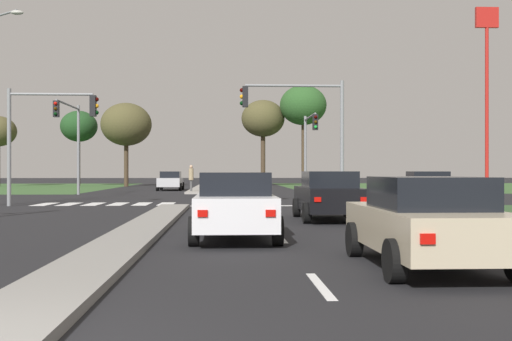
% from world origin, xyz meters
% --- Properties ---
extents(ground_plane, '(200.00, 200.00, 0.00)m').
position_xyz_m(ground_plane, '(0.00, 30.00, 0.00)').
color(ground_plane, black).
extents(grass_verge_far_right, '(35.00, 35.00, 0.01)m').
position_xyz_m(grass_verge_far_right, '(25.50, 54.50, 0.00)').
color(grass_verge_far_right, '#385B2D').
rests_on(grass_verge_far_right, ground).
extents(median_island_near, '(1.20, 22.00, 0.14)m').
position_xyz_m(median_island_near, '(0.00, 11.00, 0.07)').
color(median_island_near, gray).
rests_on(median_island_near, ground).
extents(median_island_far, '(1.20, 36.00, 0.14)m').
position_xyz_m(median_island_far, '(0.00, 55.00, 0.07)').
color(median_island_far, gray).
rests_on(median_island_far, ground).
extents(lane_dash_near, '(0.14, 2.00, 0.01)m').
position_xyz_m(lane_dash_near, '(3.50, 3.47, 0.01)').
color(lane_dash_near, silver).
rests_on(lane_dash_near, ground).
extents(lane_dash_second, '(0.14, 2.00, 0.01)m').
position_xyz_m(lane_dash_second, '(3.50, 9.47, 0.01)').
color(lane_dash_second, silver).
rests_on(lane_dash_second, ground).
extents(lane_dash_third, '(0.14, 2.00, 0.01)m').
position_xyz_m(lane_dash_third, '(3.50, 15.47, 0.01)').
color(lane_dash_third, silver).
rests_on(lane_dash_third, ground).
extents(edge_line_right, '(0.14, 24.00, 0.01)m').
position_xyz_m(edge_line_right, '(6.85, 12.00, 0.01)').
color(edge_line_right, silver).
rests_on(edge_line_right, ground).
extents(stop_bar_near, '(6.40, 0.50, 0.01)m').
position_xyz_m(stop_bar_near, '(3.80, 23.00, 0.01)').
color(stop_bar_near, silver).
rests_on(stop_bar_near, ground).
extents(crosswalk_bar_near, '(0.70, 2.80, 0.01)m').
position_xyz_m(crosswalk_bar_near, '(-6.40, 24.80, 0.01)').
color(crosswalk_bar_near, silver).
rests_on(crosswalk_bar_near, ground).
extents(crosswalk_bar_second, '(0.70, 2.80, 0.01)m').
position_xyz_m(crosswalk_bar_second, '(-5.25, 24.80, 0.01)').
color(crosswalk_bar_second, silver).
rests_on(crosswalk_bar_second, ground).
extents(crosswalk_bar_third, '(0.70, 2.80, 0.01)m').
position_xyz_m(crosswalk_bar_third, '(-4.10, 24.80, 0.01)').
color(crosswalk_bar_third, silver).
rests_on(crosswalk_bar_third, ground).
extents(crosswalk_bar_fourth, '(0.70, 2.80, 0.01)m').
position_xyz_m(crosswalk_bar_fourth, '(-2.95, 24.80, 0.01)').
color(crosswalk_bar_fourth, silver).
rests_on(crosswalk_bar_fourth, ground).
extents(crosswalk_bar_fifth, '(0.70, 2.80, 0.01)m').
position_xyz_m(crosswalk_bar_fifth, '(-1.80, 24.80, 0.01)').
color(crosswalk_bar_fifth, silver).
rests_on(crosswalk_bar_fifth, ground).
extents(crosswalk_bar_sixth, '(0.70, 2.80, 0.01)m').
position_xyz_m(crosswalk_bar_sixth, '(-0.65, 24.80, 0.01)').
color(crosswalk_bar_sixth, silver).
rests_on(crosswalk_bar_sixth, ground).
extents(car_maroon_near, '(4.42, 2.01, 1.56)m').
position_xyz_m(car_maroon_near, '(13.54, 28.75, 0.80)').
color(car_maroon_near, maroon).
rests_on(car_maroon_near, ground).
extents(car_black_second, '(2.00, 4.28, 1.58)m').
position_xyz_m(car_black_second, '(5.54, 14.88, 0.81)').
color(car_black_second, black).
rests_on(car_black_second, ground).
extents(car_white_third, '(2.00, 4.54, 1.56)m').
position_xyz_m(car_white_third, '(2.41, 9.48, 0.80)').
color(car_white_third, silver).
rests_on(car_white_third, ground).
extents(car_beige_fourth, '(2.04, 4.34, 1.51)m').
position_xyz_m(car_beige_fourth, '(5.50, 4.98, 0.77)').
color(car_beige_fourth, '#BCAD8E').
rests_on(car_beige_fourth, ground).
extents(car_silver_fifth, '(2.00, 4.60, 1.53)m').
position_xyz_m(car_silver_fifth, '(-2.27, 45.48, 0.79)').
color(car_silver_fifth, '#B7B7BC').
rests_on(car_silver_fifth, ground).
extents(traffic_signal_near_right, '(4.85, 0.32, 5.79)m').
position_xyz_m(traffic_signal_near_right, '(5.87, 23.40, 3.99)').
color(traffic_signal_near_right, gray).
rests_on(traffic_signal_near_right, ground).
extents(traffic_signal_far_left, '(0.32, 5.76, 5.95)m').
position_xyz_m(traffic_signal_far_left, '(-7.60, 34.53, 4.15)').
color(traffic_signal_far_left, gray).
rests_on(traffic_signal_far_left, ground).
extents(traffic_signal_near_left, '(4.11, 0.32, 5.33)m').
position_xyz_m(traffic_signal_near_left, '(-6.11, 23.40, 3.65)').
color(traffic_signal_near_left, gray).
rests_on(traffic_signal_near_left, ground).
extents(traffic_signal_far_right, '(0.32, 5.01, 5.30)m').
position_xyz_m(traffic_signal_far_right, '(7.60, 34.73, 3.69)').
color(traffic_signal_far_right, gray).
rests_on(traffic_signal_far_right, ground).
extents(pedestrian_at_median, '(0.34, 0.34, 1.86)m').
position_xyz_m(pedestrian_at_median, '(-0.25, 39.04, 1.28)').
color(pedestrian_at_median, '#4C4C4C').
rests_on(pedestrian_at_median, median_island_far).
extents(fastfood_pole_sign, '(1.80, 0.40, 14.43)m').
position_xyz_m(fastfood_pole_sign, '(22.69, 42.47, 10.28)').
color(fastfood_pole_sign, red).
rests_on(fastfood_pole_sign, ground).
extents(treeline_second, '(3.82, 3.82, 7.88)m').
position_xyz_m(treeline_second, '(-13.16, 60.50, 6.22)').
color(treeline_second, '#423323').
rests_on(treeline_second, ground).
extents(treeline_third, '(5.08, 5.08, 8.42)m').
position_xyz_m(treeline_third, '(-7.79, 57.64, 6.23)').
color(treeline_third, '#423323').
rests_on(treeline_third, ground).
extents(treeline_fourth, '(4.45, 4.45, 8.88)m').
position_xyz_m(treeline_fourth, '(6.06, 58.46, 6.92)').
color(treeline_fourth, '#423323').
rests_on(treeline_fourth, ground).
extents(treeline_fifth, '(4.70, 4.70, 10.19)m').
position_xyz_m(treeline_fifth, '(10.00, 56.74, 8.14)').
color(treeline_fifth, '#423323').
rests_on(treeline_fifth, ground).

